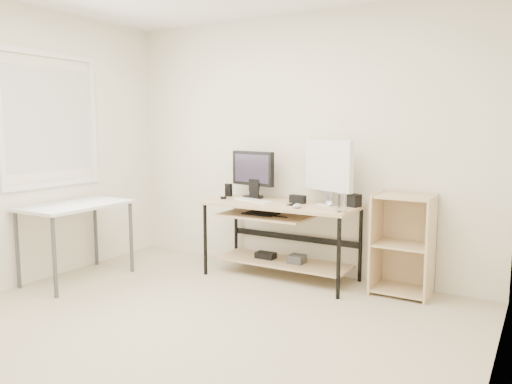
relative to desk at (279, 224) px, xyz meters
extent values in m
cube|color=#C2B295|center=(0.03, -1.66, -0.54)|extent=(4.00, 4.00, 0.01)
cube|color=white|center=(0.03, 0.34, 0.76)|extent=(4.00, 0.01, 2.60)
cube|color=white|center=(2.03, -1.66, 0.76)|extent=(0.01, 4.00, 2.60)
cube|color=white|center=(-1.96, -1.06, 1.01)|extent=(0.01, 1.00, 1.20)
cube|color=tan|center=(0.03, -0.01, 0.20)|extent=(1.50, 0.65, 0.03)
cube|color=tan|center=(-0.12, -0.06, 0.08)|extent=(0.90, 0.49, 0.02)
cube|color=tan|center=(0.03, 0.04, -0.39)|extent=(1.35, 0.46, 0.02)
cube|color=black|center=(-0.17, -0.06, 0.10)|extent=(0.33, 0.22, 0.01)
cylinder|color=black|center=(0.08, -0.11, 0.10)|extent=(0.14, 0.01, 0.01)
cube|color=#424244|center=(0.18, 0.04, -0.34)|extent=(0.15, 0.15, 0.08)
cube|color=black|center=(-0.17, 0.04, -0.35)|extent=(0.20, 0.12, 0.06)
cylinder|color=black|center=(-0.68, -0.29, -0.18)|extent=(0.04, 0.04, 0.72)
cylinder|color=black|center=(-0.68, 0.28, -0.18)|extent=(0.04, 0.04, 0.72)
cylinder|color=black|center=(0.74, -0.29, -0.18)|extent=(0.04, 0.04, 0.72)
cylinder|color=black|center=(0.74, 0.28, -0.18)|extent=(0.04, 0.04, 0.72)
cube|color=silver|center=(-1.65, -1.06, 0.20)|extent=(0.60, 1.00, 0.03)
cylinder|color=#424244|center=(-1.91, -1.52, -0.18)|extent=(0.04, 0.04, 0.72)
cylinder|color=#424244|center=(-1.91, -0.60, -0.18)|extent=(0.04, 0.04, 0.72)
cylinder|color=#424244|center=(-1.39, -1.52, -0.18)|extent=(0.04, 0.04, 0.72)
cylinder|color=#424244|center=(-1.39, -0.60, -0.18)|extent=(0.04, 0.04, 0.72)
cube|color=#D5B585|center=(0.94, 0.12, -0.09)|extent=(0.02, 0.40, 0.90)
cube|color=#D5B585|center=(1.42, 0.12, -0.09)|extent=(0.02, 0.40, 0.90)
cube|color=#D5B585|center=(1.18, 0.31, -0.09)|extent=(0.50, 0.02, 0.90)
cube|color=#D5B585|center=(1.18, 0.12, -0.50)|extent=(0.46, 0.38, 0.02)
cube|color=#D5B585|center=(1.18, 0.12, -0.09)|extent=(0.46, 0.38, 0.02)
cube|color=#D5B585|center=(1.18, 0.12, 0.34)|extent=(0.46, 0.38, 0.02)
cylinder|color=black|center=(-0.39, 0.15, 0.22)|extent=(0.22, 0.22, 0.02)
cylinder|color=black|center=(-0.39, 0.15, 0.29)|extent=(0.05, 0.05, 0.11)
cube|color=black|center=(-0.39, 0.15, 0.52)|extent=(0.53, 0.16, 0.35)
cube|color=black|center=(-0.39, 0.12, 0.52)|extent=(0.44, 0.10, 0.28)
cube|color=silver|center=(0.45, 0.15, 0.22)|extent=(0.21, 0.18, 0.02)
cylinder|color=silver|center=(0.45, 0.15, 0.29)|extent=(0.05, 0.05, 0.11)
cube|color=silver|center=(0.45, 0.15, 0.58)|extent=(0.55, 0.26, 0.48)
cube|color=teal|center=(0.45, 0.11, 0.58)|extent=(0.45, 0.18, 0.38)
cube|color=silver|center=(-0.26, -0.05, 0.22)|extent=(0.48, 0.27, 0.02)
ellipsoid|color=#B0B0B5|center=(0.29, -0.20, 0.23)|extent=(0.08, 0.12, 0.04)
cube|color=black|center=(0.17, 0.07, 0.25)|extent=(0.17, 0.09, 0.08)
cube|color=black|center=(-0.35, 0.11, 0.25)|extent=(0.12, 0.12, 0.08)
cube|color=black|center=(-0.35, 0.11, 0.35)|extent=(0.13, 0.13, 0.12)
cube|color=black|center=(0.72, 0.13, 0.27)|extent=(0.13, 0.13, 0.12)
cube|color=black|center=(-0.67, 0.12, 0.28)|extent=(0.07, 0.05, 0.14)
cylinder|color=black|center=(-0.61, -0.06, 0.22)|extent=(0.07, 0.07, 0.03)
cube|color=black|center=(0.18, -0.06, 0.22)|extent=(0.08, 0.13, 0.01)
cylinder|color=#9B7146|center=(0.72, -0.20, 0.21)|extent=(0.12, 0.12, 0.01)
cylinder|color=white|center=(0.72, -0.20, 0.30)|extent=(0.10, 0.10, 0.16)
camera|label=1|loc=(2.25, -4.25, 0.95)|focal=35.00mm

